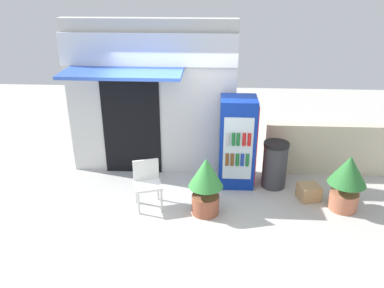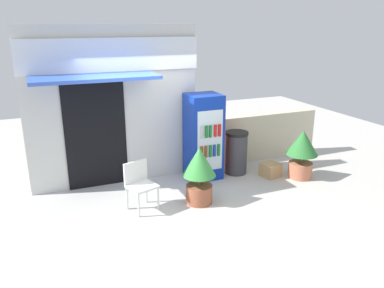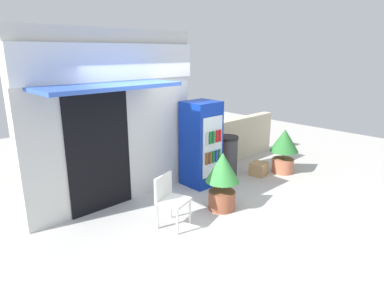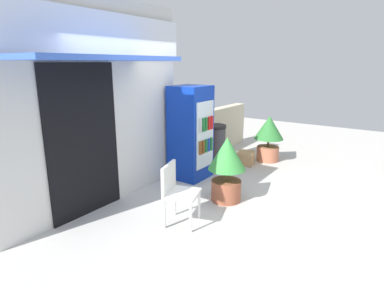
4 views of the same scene
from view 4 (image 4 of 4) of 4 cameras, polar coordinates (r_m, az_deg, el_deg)
ground at (r=4.81m, az=1.88°, el=-11.98°), size 16.00×16.00×0.00m
storefront_building at (r=4.86m, az=-16.70°, el=7.52°), size 3.32×1.18×3.07m
drink_cooler at (r=5.91m, az=-0.17°, el=2.05°), size 0.69×0.69×1.75m
plastic_chair at (r=4.29m, az=-2.81°, el=-8.13°), size 0.56×0.54×0.84m
potted_plant_near_shop at (r=4.97m, az=6.31°, el=-3.70°), size 0.59×0.59×1.04m
potted_plant_curbside at (r=7.20m, az=13.70°, el=1.66°), size 0.64×0.64×1.02m
trash_bin at (r=6.56m, az=4.03°, el=-0.45°), size 0.48×0.48×0.91m
stone_boundary_wall at (r=7.82m, az=4.45°, el=2.51°), size 2.56×0.24×1.07m
cardboard_box at (r=6.95m, az=9.64°, el=-2.51°), size 0.43×0.42×0.28m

